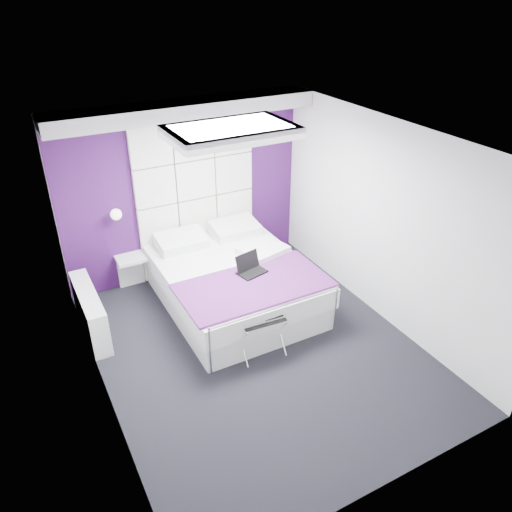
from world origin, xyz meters
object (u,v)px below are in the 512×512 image
at_px(wall_lamp, 115,213).
at_px(radiator, 90,312).
at_px(luggage_rack, 261,335).
at_px(laptop, 250,267).
at_px(bed, 234,283).
at_px(nightstand, 131,259).

xyz_separation_m(wall_lamp, radiator, (-0.64, -0.76, -0.92)).
height_order(radiator, luggage_rack, radiator).
bearing_deg(laptop, luggage_rack, -122.30).
bearing_deg(radiator, bed, -8.85).
bearing_deg(bed, nightstand, 137.77).
distance_m(wall_lamp, nightstand, 0.72).
distance_m(nightstand, luggage_rack, 2.31).
relative_size(wall_lamp, luggage_rack, 0.29).
height_order(nightstand, laptop, laptop).
bearing_deg(radiator, nightstand, 43.54).
relative_size(bed, nightstand, 5.47).
bearing_deg(radiator, laptop, -16.36).
relative_size(luggage_rack, laptop, 1.47).
bearing_deg(luggage_rack, bed, 84.97).
bearing_deg(laptop, radiator, 150.63).
height_order(radiator, laptop, laptop).
relative_size(nightstand, luggage_rack, 0.80).
relative_size(wall_lamp, nightstand, 0.36).
bearing_deg(bed, laptop, -69.96).
distance_m(luggage_rack, laptop, 0.95).
height_order(nightstand, luggage_rack, nightstand).
xyz_separation_m(nightstand, laptop, (1.22, -1.30, 0.19)).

